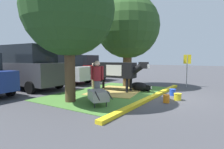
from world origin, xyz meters
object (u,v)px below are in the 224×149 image
cow_holstein (116,70)px  bucket_yellow (178,97)px  calf_lying (140,87)px  shade_tree_right (128,27)px  suv_dark_grey (27,67)px  bucket_orange (166,98)px  sedan_red (83,68)px  bucket_blue (173,92)px  person_visitor_near (97,79)px  wheelbarrow (98,96)px  parking_sign (187,64)px  shade_tree_left (69,10)px  person_handler (94,75)px  hatchback_white (64,69)px

cow_holstein → bucket_yellow: bearing=-97.4°
calf_lying → bucket_yellow: (-1.15, -2.28, -0.09)m
shade_tree_right → suv_dark_grey: size_ratio=1.21×
calf_lying → bucket_orange: size_ratio=4.05×
cow_holstein → sedan_red: 6.18m
shade_tree_right → bucket_blue: shade_tree_right is taller
person_visitor_near → bucket_orange: bearing=-63.0°
wheelbarrow → parking_sign: bearing=-14.9°
cow_holstein → shade_tree_left: bearing=175.3°
cow_holstein → suv_dark_grey: suv_dark_grey is taller
bucket_blue → cow_holstein: bearing=98.8°
calf_lying → person_handler: bearing=105.7°
calf_lying → sedan_red: bearing=68.5°
calf_lying → bucket_yellow: 2.56m
bucket_yellow → person_visitor_near: bearing=125.8°
sedan_red → cow_holstein: bearing=-121.3°
bucket_orange → cow_holstein: bearing=69.4°
shade_tree_left → sedan_red: bearing=38.3°
bucket_yellow → bucket_blue: size_ratio=1.06×
parking_sign → bucket_blue: bearing=-179.6°
cow_holstein → parking_sign: (3.75, -2.86, 0.27)m
bucket_orange → hatchback_white: (1.86, 7.90, 0.81)m
shade_tree_right → wheelbarrow: (-4.82, -1.36, -3.31)m
calf_lying → person_handler: size_ratio=0.88×
shade_tree_left → parking_sign: bearing=-24.4°
wheelbarrow → bucket_orange: wheelbarrow is taller
suv_dark_grey → hatchback_white: (2.84, 0.11, -0.29)m
sedan_red → calf_lying: bearing=-111.5°
shade_tree_left → wheelbarrow: size_ratio=3.78×
bucket_yellow → hatchback_white: (1.14, 8.17, 0.83)m
shade_tree_right → cow_holstein: size_ratio=1.81×
shade_tree_right → bucket_orange: (-2.95, -3.37, -3.53)m
hatchback_white → bucket_orange: bearing=-103.3°
sedan_red → suv_dark_grey: bearing=-174.1°
bucket_blue → parking_sign: bearing=0.4°
cow_holstein → hatchback_white: hatchback_white is taller
cow_holstein → sedan_red: size_ratio=0.70×
person_visitor_near → suv_dark_grey: suv_dark_grey is taller
bucket_yellow → suv_dark_grey: suv_dark_grey is taller
bucket_blue → sedan_red: 8.66m
cow_holstein → wheelbarrow: bearing=-160.6°
person_visitor_near → hatchback_white: 6.25m
person_visitor_near → wheelbarrow: size_ratio=1.15×
calf_lying → wheelbarrow: bearing=-179.9°
parking_sign → suv_dark_grey: suv_dark_grey is taller
person_visitor_near → bucket_yellow: 3.49m
wheelbarrow → suv_dark_grey: size_ratio=0.31×
person_visitor_near → bucket_yellow: size_ratio=5.06×
bucket_orange → hatchback_white: hatchback_white is taller
bucket_orange → hatchback_white: 8.16m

